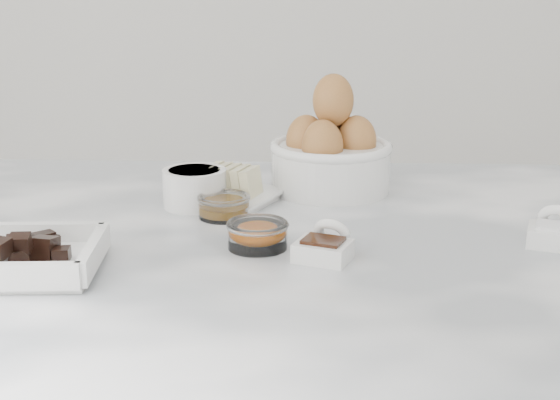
# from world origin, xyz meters

# --- Properties ---
(marble_slab) EXTENTS (1.20, 0.80, 0.04)m
(marble_slab) POSITION_xyz_m (0.00, 0.00, 0.92)
(marble_slab) COLOR white
(marble_slab) RESTS_ON cabinet
(chocolate_dish) EXTENTS (0.20, 0.16, 0.05)m
(chocolate_dish) POSITION_xyz_m (-0.27, -0.12, 0.96)
(chocolate_dish) COLOR white
(chocolate_dish) RESTS_ON marble_slab
(butter_plate) EXTENTS (0.16, 0.16, 0.05)m
(butter_plate) POSITION_xyz_m (-0.06, 0.15, 0.96)
(butter_plate) COLOR white
(butter_plate) RESTS_ON marble_slab
(sugar_ramekin) EXTENTS (0.09, 0.09, 0.05)m
(sugar_ramekin) POSITION_xyz_m (-0.10, 0.13, 0.97)
(sugar_ramekin) COLOR white
(sugar_ramekin) RESTS_ON marble_slab
(egg_bowl) EXTENTS (0.18, 0.18, 0.18)m
(egg_bowl) POSITION_xyz_m (0.09, 0.22, 1.00)
(egg_bowl) COLOR white
(egg_bowl) RESTS_ON marble_slab
(honey_bowl) EXTENTS (0.07, 0.07, 0.03)m
(honey_bowl) POSITION_xyz_m (-0.06, 0.08, 0.96)
(honey_bowl) COLOR white
(honey_bowl) RESTS_ON marble_slab
(zest_bowl) EXTENTS (0.08, 0.08, 0.03)m
(zest_bowl) POSITION_xyz_m (-0.00, -0.04, 0.96)
(zest_bowl) COLOR white
(zest_bowl) RESTS_ON marble_slab
(vanilla_spoon) EXTENTS (0.08, 0.09, 0.05)m
(vanilla_spoon) POSITION_xyz_m (0.08, -0.07, 0.96)
(vanilla_spoon) COLOR white
(vanilla_spoon) RESTS_ON marble_slab
(salt_spoon) EXTENTS (0.08, 0.09, 0.05)m
(salt_spoon) POSITION_xyz_m (0.35, -0.01, 0.96)
(salt_spoon) COLOR white
(salt_spoon) RESTS_ON marble_slab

